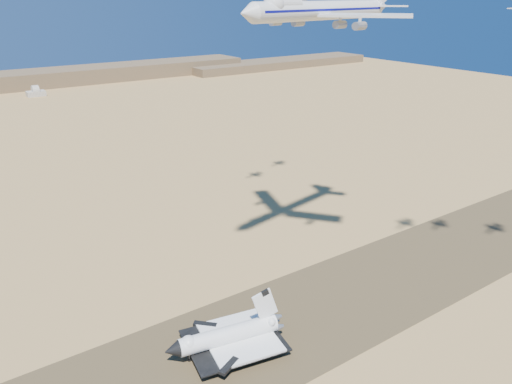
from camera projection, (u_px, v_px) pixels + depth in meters
ground at (250, 340)px, 160.34m from camera, size 1200.00×1200.00×0.00m
runway at (250, 340)px, 160.33m from camera, size 600.00×50.00×0.06m
ridgeline at (47, 81)px, 594.54m from camera, size 960.00×90.00×18.00m
shuttle at (228, 337)px, 154.07m from camera, size 38.43×28.15×18.92m
carrier_747 at (318, 10)px, 162.24m from camera, size 77.55×58.80×19.25m
crew_a at (257, 357)px, 151.53m from camera, size 0.59×0.72×1.69m
crew_b at (263, 344)px, 157.15m from camera, size 0.85×1.02×1.83m
crew_c at (258, 353)px, 153.29m from camera, size 1.16×1.01×1.77m
chase_jet_d at (266, 11)px, 212.71m from camera, size 14.24×8.21×3.61m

